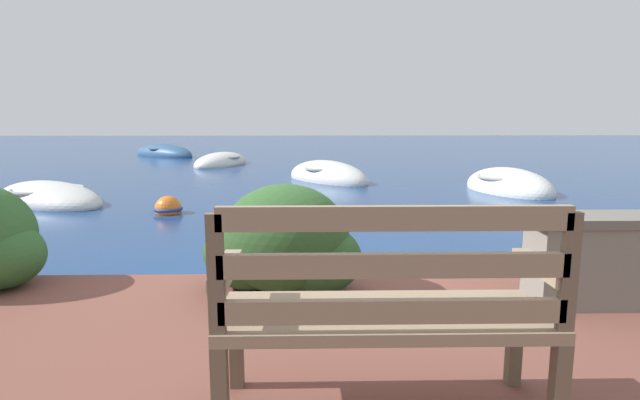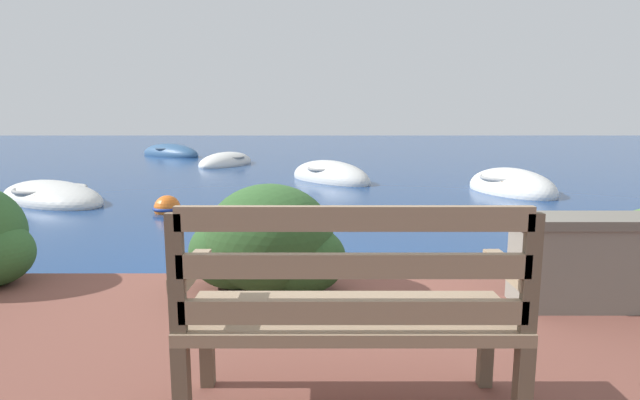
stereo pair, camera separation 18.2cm
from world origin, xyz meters
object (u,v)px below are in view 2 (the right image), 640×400
rowboat_mid (512,189)px  rowboat_far (331,178)px  rowboat_outer (227,163)px  mooring_buoy (169,208)px  rowboat_distant (172,154)px  park_bench (352,308)px  rowboat_nearest (53,198)px

rowboat_mid → rowboat_far: size_ratio=0.93×
rowboat_outer → mooring_buoy: bearing=21.7°
rowboat_far → rowboat_distant: 10.09m
park_bench → rowboat_outer: bearing=95.0°
rowboat_nearest → rowboat_far: bearing=67.1°
park_bench → rowboat_nearest: 8.41m
rowboat_far → mooring_buoy: (-2.61, -4.04, -0.00)m
rowboat_outer → mooring_buoy: (0.61, -8.18, 0.01)m
park_bench → mooring_buoy: park_bench is taller
rowboat_distant → mooring_buoy: bearing=-34.2°
rowboat_far → rowboat_outer: rowboat_far is taller
park_bench → rowboat_far: (0.11, 9.79, -0.63)m
rowboat_mid → rowboat_outer: bearing=-145.9°
park_bench → rowboat_distant: size_ratio=0.42×
rowboat_nearest → rowboat_outer: rowboat_outer is taller
rowboat_distant → mooring_buoy: 12.56m
rowboat_outer → mooring_buoy: rowboat_outer is taller
rowboat_outer → rowboat_mid: bearing=66.2°
rowboat_mid → rowboat_nearest: bearing=-97.1°
rowboat_nearest → rowboat_mid: rowboat_mid is taller
rowboat_far → rowboat_nearest: bearing=84.4°
rowboat_nearest → rowboat_far: size_ratio=1.06×
park_bench → rowboat_distant: bearing=101.2°
rowboat_distant → park_bench: bearing=-31.8°
rowboat_far → rowboat_distant: (-6.14, 8.01, -0.00)m
rowboat_mid → park_bench: bearing=-39.6°
rowboat_nearest → rowboat_far: 5.81m
rowboat_outer → mooring_buoy: 8.21m
rowboat_far → rowboat_outer: size_ratio=0.92×
rowboat_distant → rowboat_outer: bearing=-13.4°
rowboat_mid → rowboat_distant: size_ratio=0.78×
rowboat_nearest → park_bench: bearing=-17.9°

